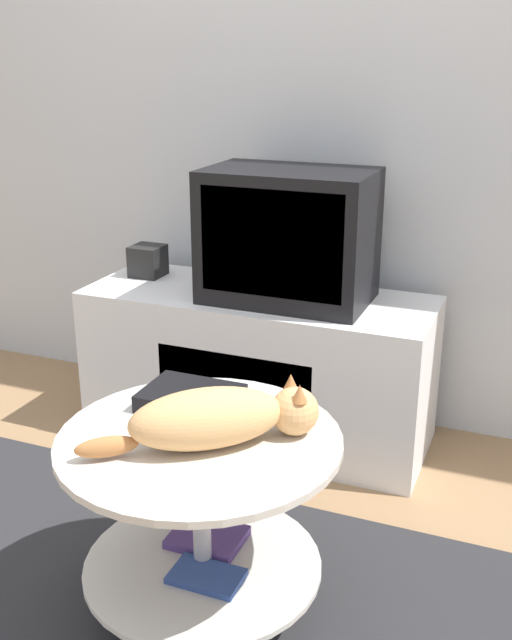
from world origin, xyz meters
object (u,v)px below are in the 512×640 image
Objects in this scene: dvd_box at (191,398)px; cat at (219,418)px; tv at (288,236)px; speaker at (148,261)px.

cat reaches higher than dvd_box.
dvd_box is 0.21m from cat.
tv is at bearing 92.54° from dvd_box.
speaker is at bearing 125.31° from dvd_box.
tv is 4.76× the size of speaker.
tv is at bearing -6.87° from speaker.
dvd_box is (0.62, -0.87, -0.07)m from speaker.
speaker is (-0.58, 0.07, -0.16)m from tv.
speaker is at bearing 173.13° from tv.
cat is at bearing -79.31° from tv.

